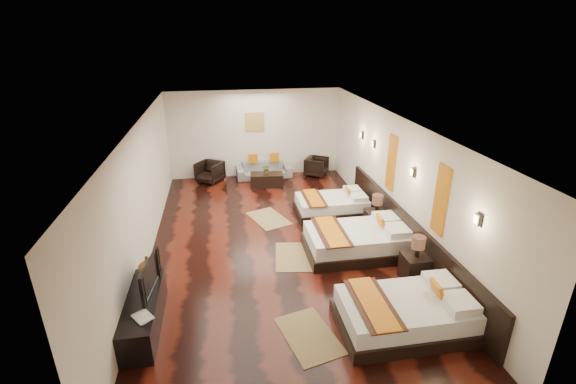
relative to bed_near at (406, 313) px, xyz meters
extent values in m
cube|color=black|center=(-1.70, 3.07, -0.28)|extent=(5.50, 9.50, 0.01)
cube|color=white|center=(-1.70, 3.07, 2.52)|extent=(5.50, 9.50, 0.01)
cube|color=silver|center=(-1.70, 7.82, 1.12)|extent=(5.50, 0.01, 2.80)
cube|color=silver|center=(-4.45, 3.07, 1.12)|extent=(0.01, 9.50, 2.80)
cube|color=silver|center=(1.05, 3.07, 1.12)|extent=(0.01, 9.50, 2.80)
cube|color=black|center=(1.01, 2.27, 0.17)|extent=(0.08, 6.60, 0.90)
cube|color=black|center=(-0.03, 0.00, -0.17)|extent=(2.15, 1.33, 0.22)
cube|color=white|center=(-0.03, 0.00, 0.10)|extent=(2.04, 1.23, 0.31)
cube|color=#CB6F0E|center=(0.48, 0.00, 0.37)|extent=(0.16, 0.33, 0.33)
cube|color=#38190F|center=(-0.59, 0.00, 0.26)|extent=(0.56, 1.35, 0.02)
cube|color=#CB6F0E|center=(-0.59, 0.00, 0.28)|extent=(0.39, 1.35, 0.02)
cube|color=black|center=(-0.03, 2.42, -0.16)|extent=(2.21, 1.37, 0.23)
cube|color=white|center=(-0.03, 2.42, 0.11)|extent=(2.10, 1.26, 0.32)
cube|color=#CB6F0E|center=(0.50, 2.42, 0.39)|extent=(0.16, 0.34, 0.34)
cube|color=#38190F|center=(-0.61, 2.42, 0.28)|extent=(0.58, 1.39, 0.02)
cube|color=#CB6F0E|center=(-0.61, 2.42, 0.29)|extent=(0.40, 1.39, 0.02)
cube|color=black|center=(-0.03, 4.46, -0.18)|extent=(1.86, 1.15, 0.20)
cube|color=white|center=(-0.03, 4.46, 0.05)|extent=(1.77, 1.06, 0.27)
cube|color=#CB6F0E|center=(0.42, 4.46, 0.29)|extent=(0.14, 0.28, 0.29)
cube|color=#38190F|center=(-0.52, 4.46, 0.19)|extent=(0.49, 1.17, 0.02)
cube|color=#CB6F0E|center=(-0.52, 4.46, 0.20)|extent=(0.34, 1.17, 0.02)
cube|color=black|center=(0.75, 1.23, -0.01)|extent=(0.48, 0.48, 0.54)
cylinder|color=black|center=(0.75, 1.23, 0.36)|extent=(0.09, 0.09, 0.21)
cylinder|color=#3F2619|center=(0.75, 1.23, 0.56)|extent=(0.26, 0.26, 0.24)
cube|color=black|center=(0.75, 3.30, -0.01)|extent=(0.48, 0.48, 0.53)
cylinder|color=black|center=(0.75, 3.30, 0.36)|extent=(0.09, 0.09, 0.21)
cylinder|color=#3F2619|center=(0.75, 3.30, 0.55)|extent=(0.26, 0.26, 0.23)
cube|color=olive|center=(-1.60, 0.06, -0.27)|extent=(1.02, 1.35, 0.01)
cube|color=olive|center=(-1.42, 2.46, -0.27)|extent=(0.91, 1.29, 0.01)
cube|color=olive|center=(-1.71, 4.41, -0.27)|extent=(1.13, 1.39, 0.01)
cube|color=black|center=(-4.20, 0.73, -0.01)|extent=(0.50, 1.80, 0.55)
imported|color=black|center=(-4.15, 0.92, 0.55)|extent=(0.25, 0.99, 0.57)
imported|color=black|center=(-4.20, 0.18, 0.28)|extent=(0.37, 0.39, 0.03)
imported|color=brown|center=(-4.20, 1.46, 0.44)|extent=(0.40, 0.40, 0.34)
imported|color=slate|center=(-1.47, 7.52, -0.02)|extent=(1.81, 0.79, 0.52)
imported|color=black|center=(-3.21, 7.40, 0.05)|extent=(1.00, 1.01, 0.67)
imported|color=black|center=(0.27, 7.41, 0.03)|extent=(0.93, 0.93, 0.63)
cube|color=black|center=(-1.47, 6.74, -0.08)|extent=(1.04, 0.59, 0.40)
imported|color=#26561C|center=(-1.47, 6.75, 0.27)|extent=(0.33, 0.31, 0.30)
cube|color=#D86014|center=(1.03, 1.17, 1.42)|extent=(0.04, 0.40, 1.30)
cube|color=#D86014|center=(1.03, 3.37, 1.42)|extent=(0.04, 0.40, 1.30)
cube|color=black|center=(1.01, 0.07, 1.57)|extent=(0.06, 0.12, 0.18)
cube|color=#FFD18C|center=(0.98, 0.07, 1.57)|extent=(0.02, 0.10, 0.14)
cube|color=black|center=(1.01, 2.27, 1.57)|extent=(0.06, 0.12, 0.18)
cube|color=#FFD18C|center=(0.98, 2.27, 1.57)|extent=(0.02, 0.10, 0.14)
cube|color=black|center=(1.01, 4.47, 1.57)|extent=(0.06, 0.12, 0.18)
cube|color=#FFD18C|center=(0.98, 4.47, 1.57)|extent=(0.02, 0.10, 0.14)
cube|color=black|center=(1.01, 5.37, 1.57)|extent=(0.06, 0.12, 0.18)
cube|color=#FFD18C|center=(0.98, 5.37, 1.57)|extent=(0.02, 0.10, 0.14)
cube|color=#AD873F|center=(-1.70, 7.80, 1.52)|extent=(0.60, 0.04, 0.60)
camera|label=1|loc=(-2.77, -4.87, 4.27)|focal=25.02mm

